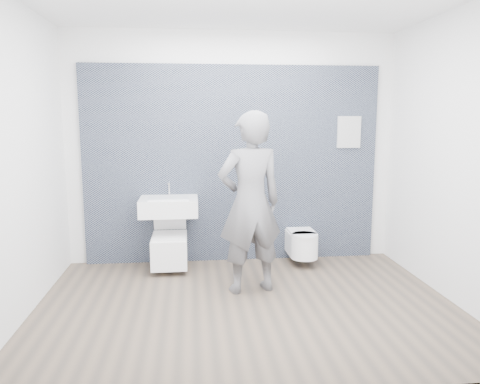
{
  "coord_description": "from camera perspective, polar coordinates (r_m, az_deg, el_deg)",
  "views": [
    {
      "loc": [
        -0.51,
        -4.23,
        1.78
      ],
      "look_at": [
        0.0,
        0.6,
        1.0
      ],
      "focal_mm": 35.0,
      "sensor_mm": 36.0,
      "label": 1
    }
  ],
  "objects": [
    {
      "name": "ground",
      "position": [
        4.62,
        0.81,
        -13.54
      ],
      "size": [
        4.0,
        4.0,
        0.0
      ],
      "primitive_type": "plane",
      "color": "brown",
      "rests_on": "ground"
    },
    {
      "name": "room_shell",
      "position": [
        4.27,
        0.86,
        8.57
      ],
      "size": [
        4.0,
        4.0,
        4.0
      ],
      "color": "silver",
      "rests_on": "ground"
    },
    {
      "name": "tile_wall",
      "position": [
        6.0,
        -0.89,
        -8.15
      ],
      "size": [
        3.6,
        0.06,
        2.4
      ],
      "primitive_type": "cube",
      "color": "black",
      "rests_on": "ground"
    },
    {
      "name": "visitor",
      "position": [
        4.72,
        1.24,
        -1.36
      ],
      "size": [
        0.75,
        0.58,
        1.84
      ],
      "primitive_type": "imported",
      "rotation": [
        0.0,
        0.0,
        3.36
      ],
      "color": "slate",
      "rests_on": "ground"
    },
    {
      "name": "toilet_rounded",
      "position": [
        5.76,
        7.62,
        -6.26
      ],
      "size": [
        0.32,
        0.55,
        0.3
      ],
      "color": "white",
      "rests_on": "ground"
    },
    {
      "name": "toilet_square",
      "position": [
        5.6,
        -8.56,
        -6.74
      ],
      "size": [
        0.41,
        0.59,
        0.77
      ],
      "color": "white",
      "rests_on": "ground"
    },
    {
      "name": "info_placard",
      "position": [
        6.25,
        12.61,
        -7.67
      ],
      "size": [
        0.29,
        0.03,
        0.39
      ],
      "primitive_type": "cube",
      "color": "white",
      "rests_on": "ground"
    },
    {
      "name": "washbasin",
      "position": [
        5.52,
        -8.67,
        -1.68
      ],
      "size": [
        0.67,
        0.5,
        0.5
      ],
      "color": "white",
      "rests_on": "ground"
    }
  ]
}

